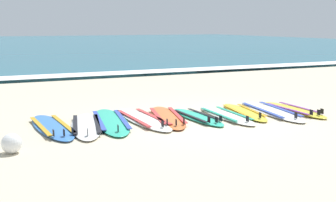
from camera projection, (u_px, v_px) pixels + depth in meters
ground_plane at (207, 121)px, 8.68m from camera, size 80.00×80.00×0.00m
sea at (17, 44)px, 42.41m from camera, size 80.00×60.00×0.10m
wave_foam_strip at (97, 75)px, 16.08m from camera, size 80.00×1.25×0.11m
surfboard_0 at (52, 127)px, 8.03m from camera, size 0.70×2.35×0.18m
surfboard_1 at (86, 126)px, 8.12m from camera, size 1.03×2.32×0.18m
surfboard_2 at (111, 121)px, 8.49m from camera, size 1.04×2.60×0.18m
surfboard_3 at (143, 119)px, 8.70m from camera, size 0.65×2.41×0.18m
surfboard_4 at (167, 117)px, 8.88m from camera, size 1.11×2.38×0.18m
surfboard_5 at (197, 117)px, 8.89m from camera, size 0.52×1.92×0.18m
surfboard_6 at (226, 115)px, 9.04m from camera, size 0.60×2.11×0.18m
surfboard_7 at (244, 112)px, 9.38m from camera, size 0.84×2.05×0.18m
surfboard_8 at (271, 111)px, 9.51m from camera, size 0.95×2.55×0.18m
surfboard_9 at (293, 110)px, 9.63m from camera, size 0.56×2.04×0.18m
beach_ball at (12, 143)px, 6.46m from camera, size 0.31×0.31×0.31m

